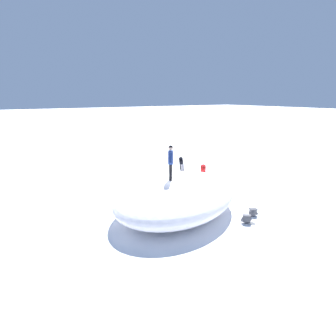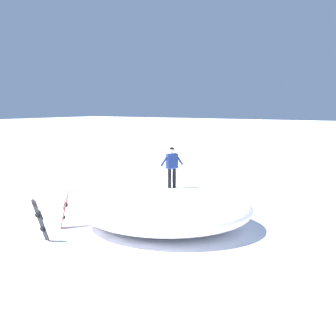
{
  "view_description": "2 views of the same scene",
  "coord_description": "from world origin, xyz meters",
  "px_view_note": "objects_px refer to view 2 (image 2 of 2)",
  "views": [
    {
      "loc": [
        7.35,
        10.35,
        5.42
      ],
      "look_at": [
        0.87,
        0.19,
        2.27
      ],
      "focal_mm": 29.58,
      "sensor_mm": 36.0,
      "label": 1
    },
    {
      "loc": [
        7.14,
        -10.35,
        4.79
      ],
      "look_at": [
        0.44,
        0.47,
        2.41
      ],
      "focal_mm": 34.82,
      "sensor_mm": 36.0,
      "label": 2
    }
  ],
  "objects_px": {
    "snowboarder_standing": "(172,164)",
    "snowboard_secondary_upright": "(65,209)",
    "backpack_far": "(142,200)",
    "snowboard_primary_upright": "(40,220)",
    "backpack_near": "(159,200)"
  },
  "relations": [
    {
      "from": "snowboarder_standing",
      "to": "snowboard_secondary_upright",
      "type": "bearing_deg",
      "value": -149.9
    },
    {
      "from": "snowboarder_standing",
      "to": "backpack_far",
      "type": "relative_size",
      "value": 2.56
    },
    {
      "from": "snowboarder_standing",
      "to": "snowboard_secondary_upright",
      "type": "height_order",
      "value": "snowboarder_standing"
    },
    {
      "from": "snowboard_primary_upright",
      "to": "snowboarder_standing",
      "type": "bearing_deg",
      "value": 48.26
    },
    {
      "from": "backpack_near",
      "to": "backpack_far",
      "type": "distance_m",
      "value": 0.92
    },
    {
      "from": "backpack_near",
      "to": "snowboard_primary_upright",
      "type": "bearing_deg",
      "value": -98.85
    },
    {
      "from": "snowboarder_standing",
      "to": "snowboard_secondary_upright",
      "type": "xyz_separation_m",
      "value": [
        -3.7,
        -2.15,
        -1.84
      ]
    },
    {
      "from": "snowboard_secondary_upright",
      "to": "backpack_near",
      "type": "distance_m",
      "value": 4.96
    },
    {
      "from": "snowboarder_standing",
      "to": "backpack_near",
      "type": "height_order",
      "value": "snowboarder_standing"
    },
    {
      "from": "snowboard_primary_upright",
      "to": "backpack_far",
      "type": "relative_size",
      "value": 2.71
    },
    {
      "from": "snowboard_primary_upright",
      "to": "backpack_far",
      "type": "bearing_deg",
      "value": 88.81
    },
    {
      "from": "backpack_near",
      "to": "snowboard_secondary_upright",
      "type": "bearing_deg",
      "value": -106.74
    },
    {
      "from": "snowboard_primary_upright",
      "to": "backpack_far",
      "type": "distance_m",
      "value": 5.91
    },
    {
      "from": "snowboard_primary_upright",
      "to": "snowboard_secondary_upright",
      "type": "height_order",
      "value": "snowboard_primary_upright"
    },
    {
      "from": "snowboard_secondary_upright",
      "to": "backpack_near",
      "type": "relative_size",
      "value": 2.71
    }
  ]
}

